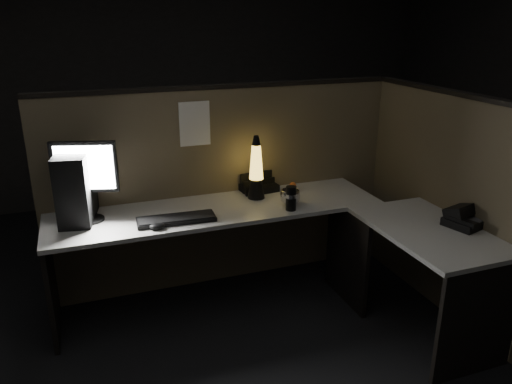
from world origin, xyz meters
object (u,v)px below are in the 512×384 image
object	(u,v)px
monitor	(85,174)
keyboard	(176,219)
pc_tower	(76,186)
desk_phone	(464,217)
lava_lamp	(256,173)

from	to	relation	value
monitor	keyboard	bearing A→B (deg)	-6.19
pc_tower	desk_phone	bearing A→B (deg)	-11.87
keyboard	lava_lamp	bearing A→B (deg)	23.50
keyboard	desk_phone	size ratio (longest dim) A/B	1.78
pc_tower	keyboard	size ratio (longest dim) A/B	0.90
pc_tower	monitor	size ratio (longest dim) A/B	0.86
lava_lamp	desk_phone	xyz separation A→B (m)	(1.07, -0.92, -0.14)
monitor	keyboard	xyz separation A→B (m)	(0.52, -0.21, -0.30)
lava_lamp	pc_tower	bearing A→B (deg)	178.51
pc_tower	keyboard	xyz separation A→B (m)	(0.59, -0.27, -0.21)
pc_tower	desk_phone	xyz separation A→B (m)	(2.29, -0.95, -0.17)
lava_lamp	keyboard	bearing A→B (deg)	-159.74
lava_lamp	desk_phone	bearing A→B (deg)	-40.84
monitor	desk_phone	distance (m)	2.42
pc_tower	lava_lamp	bearing A→B (deg)	9.25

